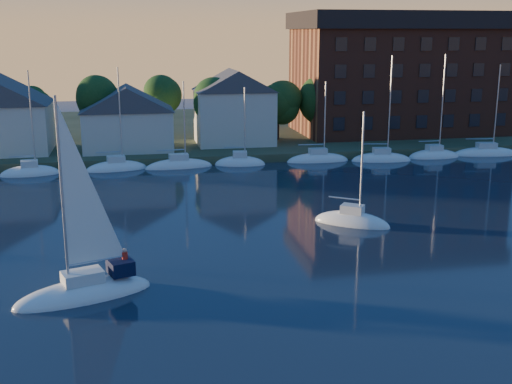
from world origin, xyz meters
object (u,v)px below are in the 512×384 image
object	(u,v)px
clubhouse_east	(234,106)
hero_sailboat	(86,288)
clubhouse_centre	(127,117)
condo_block	(400,72)
drifting_sailboat_right	(352,223)

from	to	relation	value
clubhouse_east	hero_sailboat	world-z (taller)	hero_sailboat
clubhouse_east	hero_sailboat	xyz separation A→B (m)	(-16.84, -47.04, -5.44)
hero_sailboat	clubhouse_centre	bearing A→B (deg)	-111.99
condo_block	clubhouse_centre	bearing A→B (deg)	-168.76
clubhouse_centre	condo_block	distance (m)	41.05
condo_block	drifting_sailboat_right	world-z (taller)	condo_block
clubhouse_east	drifting_sailboat_right	bearing A→B (deg)	-83.60
condo_block	drifting_sailboat_right	size ratio (longest dim) A/B	2.95
clubhouse_centre	condo_block	world-z (taller)	condo_block
clubhouse_centre	hero_sailboat	xyz separation A→B (m)	(-2.84, -45.04, -4.57)
hero_sailboat	drifting_sailboat_right	size ratio (longest dim) A/B	1.26
condo_block	hero_sailboat	world-z (taller)	condo_block
clubhouse_centre	clubhouse_east	size ratio (longest dim) A/B	1.10
clubhouse_centre	condo_block	size ratio (longest dim) A/B	0.37
drifting_sailboat_right	condo_block	bearing A→B (deg)	98.04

